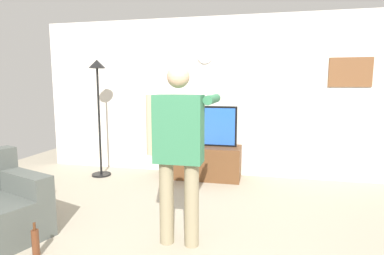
# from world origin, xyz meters

# --- Properties ---
(back_wall) EXTENTS (6.40, 0.10, 2.70)m
(back_wall) POSITION_xyz_m (0.00, 2.95, 1.35)
(back_wall) COLOR silver
(back_wall) RESTS_ON ground_plane
(tv_stand) EXTENTS (1.31, 0.56, 0.55)m
(tv_stand) POSITION_xyz_m (-0.21, 2.60, 0.27)
(tv_stand) COLOR brown
(tv_stand) RESTS_ON ground_plane
(television) EXTENTS (1.16, 0.07, 0.67)m
(television) POSITION_xyz_m (-0.21, 2.65, 0.88)
(television) COLOR black
(television) RESTS_ON tv_stand
(wall_clock) EXTENTS (0.27, 0.03, 0.27)m
(wall_clock) POSITION_xyz_m (-0.21, 2.89, 2.05)
(wall_clock) COLOR white
(framed_picture) EXTENTS (0.63, 0.04, 0.45)m
(framed_picture) POSITION_xyz_m (2.08, 2.90, 1.76)
(framed_picture) COLOR brown
(floor_lamp) EXTENTS (0.32, 0.32, 1.97)m
(floor_lamp) POSITION_xyz_m (-1.93, 2.35, 1.41)
(floor_lamp) COLOR black
(floor_lamp) RESTS_ON ground_plane
(person_standing_nearer_lamp) EXTENTS (0.64, 0.78, 1.74)m
(person_standing_nearer_lamp) POSITION_xyz_m (-0.01, 0.40, 0.99)
(person_standing_nearer_lamp) COLOR gray
(person_standing_nearer_lamp) RESTS_ON ground_plane
(beverage_bottle) EXTENTS (0.07, 0.07, 0.33)m
(beverage_bottle) POSITION_xyz_m (-1.23, -0.12, 0.13)
(beverage_bottle) COLOR #592D19
(beverage_bottle) RESTS_ON ground_plane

